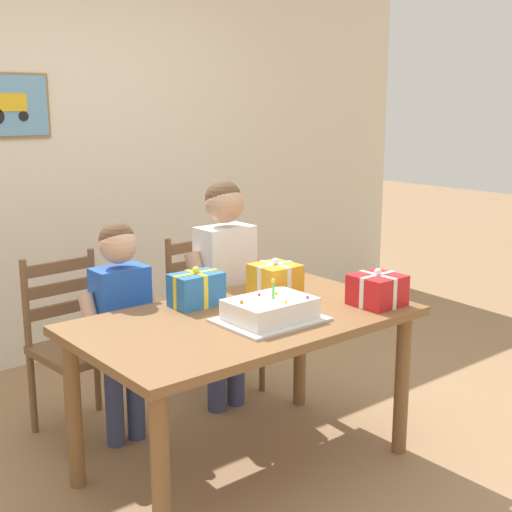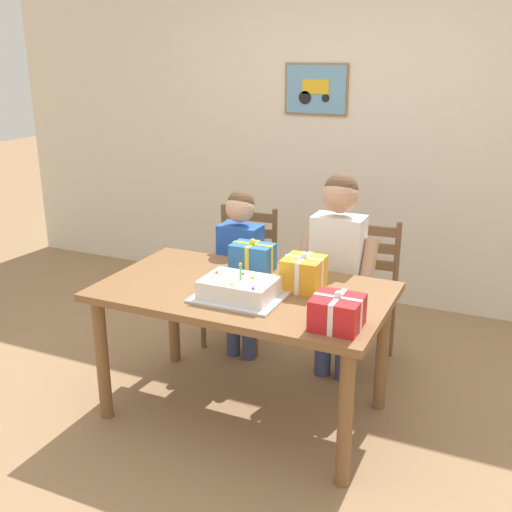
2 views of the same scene
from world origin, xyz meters
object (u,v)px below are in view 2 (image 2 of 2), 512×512
chair_left (241,276)px  chair_right (361,295)px  dining_table (244,305)px  gift_box_red_large (337,312)px  birthday_cake (239,289)px  gift_box_beside_cake (253,257)px  child_younger (240,259)px  gift_box_corner_small (304,273)px  child_older (337,258)px

chair_left → chair_right: (0.84, -0.00, 0.00)m
dining_table → gift_box_red_large: gift_box_red_large is taller
birthday_cake → gift_box_beside_cake: birthday_cake is taller
gift_box_red_large → birthday_cake: bearing=166.9°
chair_left → child_younger: size_ratio=0.82×
gift_box_corner_small → chair_right: gift_box_corner_small is taller
birthday_cake → chair_right: birthday_cake is taller
dining_table → chair_right: 0.96m
gift_box_beside_cake → chair_right: (0.49, 0.57, -0.36)m
child_older → gift_box_red_large: bearing=-73.0°
gift_box_beside_cake → dining_table: bearing=-74.8°
gift_box_red_large → gift_box_beside_cake: bearing=141.3°
gift_box_beside_cake → child_younger: 0.41m
gift_box_red_large → chair_left: 1.54m
gift_box_red_large → child_younger: bearing=136.6°
gift_box_red_large → child_older: size_ratio=0.17×
gift_box_corner_small → chair_left: size_ratio=0.22×
child_older → child_younger: child_older is taller
dining_table → child_older: bearing=60.6°
dining_table → gift_box_corner_small: gift_box_corner_small is taller
child_older → child_younger: 0.64m
gift_box_beside_cake → child_younger: size_ratio=0.21×
child_older → chair_right: bearing=71.2°
gift_box_beside_cake → gift_box_corner_small: size_ratio=1.17×
birthday_cake → child_younger: child_younger is taller
chair_left → chair_right: bearing=-0.0°
birthday_cake → chair_right: (0.38, 0.97, -0.33)m
dining_table → child_younger: bearing=117.5°
birthday_cake → chair_right: bearing=68.6°
chair_right → dining_table: bearing=-116.3°
birthday_cake → gift_box_corner_small: size_ratio=2.13×
birthday_cake → chair_left: bearing=115.3°
dining_table → child_younger: (-0.30, 0.59, 0.04)m
chair_left → chair_right: size_ratio=1.00×
child_younger → chair_right: bearing=19.7°
dining_table → gift_box_beside_cake: size_ratio=6.27×
dining_table → gift_box_beside_cake: bearing=105.2°
dining_table → child_older: 0.68m
dining_table → child_younger: 0.66m
gift_box_corner_small → birthday_cake: bearing=-134.4°
birthday_cake → chair_left: birthday_cake is taller
chair_left → child_older: child_older is taller
gift_box_beside_cake → child_older: child_older is taller
gift_box_corner_small → child_older: size_ratio=0.16×
dining_table → gift_box_corner_small: (0.29, 0.13, 0.18)m
child_younger → gift_box_red_large: bearing=-43.4°
chair_left → child_older: 0.86m
chair_left → child_older: size_ratio=0.72×
gift_box_corner_small → chair_left: gift_box_corner_small is taller
gift_box_red_large → gift_box_corner_small: 0.49m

